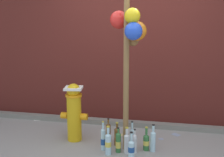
{
  "coord_description": "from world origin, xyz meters",
  "views": [
    {
      "loc": [
        0.67,
        -3.29,
        1.69
      ],
      "look_at": [
        -0.08,
        0.3,
        0.97
      ],
      "focal_mm": 45.99,
      "sensor_mm": 36.0,
      "label": 1
    }
  ],
  "objects_px": {
    "bottle_4": "(132,137)",
    "bottle_9": "(131,149)",
    "memorial_post": "(129,13)",
    "bottle_3": "(117,136)",
    "bottle_0": "(118,142)",
    "bottle_5": "(108,143)",
    "fire_hydrant": "(74,111)",
    "bottle_7": "(135,143)",
    "bottle_10": "(153,140)",
    "bottle_6": "(146,142)",
    "bottle_8": "(103,139)",
    "bottle_2": "(108,132)",
    "bottle_1": "(127,142)"
  },
  "relations": [
    {
      "from": "bottle_2",
      "to": "bottle_7",
      "type": "height_order",
      "value": "bottle_2"
    },
    {
      "from": "bottle_5",
      "to": "bottle_10",
      "type": "height_order",
      "value": "bottle_5"
    },
    {
      "from": "memorial_post",
      "to": "bottle_3",
      "type": "height_order",
      "value": "memorial_post"
    },
    {
      "from": "bottle_0",
      "to": "bottle_8",
      "type": "bearing_deg",
      "value": 173.23
    },
    {
      "from": "bottle_0",
      "to": "bottle_2",
      "type": "relative_size",
      "value": 0.95
    },
    {
      "from": "memorial_post",
      "to": "bottle_10",
      "type": "distance_m",
      "value": 1.68
    },
    {
      "from": "bottle_4",
      "to": "bottle_9",
      "type": "relative_size",
      "value": 1.03
    },
    {
      "from": "bottle_2",
      "to": "bottle_10",
      "type": "relative_size",
      "value": 0.96
    },
    {
      "from": "bottle_0",
      "to": "bottle_5",
      "type": "distance_m",
      "value": 0.15
    },
    {
      "from": "bottle_0",
      "to": "bottle_1",
      "type": "distance_m",
      "value": 0.11
    },
    {
      "from": "bottle_8",
      "to": "bottle_10",
      "type": "bearing_deg",
      "value": 8.38
    },
    {
      "from": "bottle_3",
      "to": "bottle_10",
      "type": "xyz_separation_m",
      "value": [
        0.5,
        -0.09,
        0.02
      ]
    },
    {
      "from": "memorial_post",
      "to": "bottle_1",
      "type": "xyz_separation_m",
      "value": [
        0.0,
        -0.11,
        -1.65
      ]
    },
    {
      "from": "fire_hydrant",
      "to": "bottle_7",
      "type": "height_order",
      "value": "fire_hydrant"
    },
    {
      "from": "bottle_7",
      "to": "bottle_9",
      "type": "distance_m",
      "value": 0.17
    },
    {
      "from": "bottle_4",
      "to": "memorial_post",
      "type": "bearing_deg",
      "value": -111.55
    },
    {
      "from": "memorial_post",
      "to": "bottle_7",
      "type": "xyz_separation_m",
      "value": [
        0.1,
        -0.08,
        -1.66
      ]
    },
    {
      "from": "bottle_4",
      "to": "bottle_9",
      "type": "xyz_separation_m",
      "value": [
        0.04,
        -0.36,
        -0.01
      ]
    },
    {
      "from": "memorial_post",
      "to": "bottle_9",
      "type": "height_order",
      "value": "memorial_post"
    },
    {
      "from": "bottle_1",
      "to": "bottle_3",
      "type": "xyz_separation_m",
      "value": [
        -0.17,
        0.22,
        -0.01
      ]
    },
    {
      "from": "bottle_4",
      "to": "bottle_6",
      "type": "bearing_deg",
      "value": -21.9
    },
    {
      "from": "fire_hydrant",
      "to": "bottle_3",
      "type": "height_order",
      "value": "fire_hydrant"
    },
    {
      "from": "bottle_7",
      "to": "bottle_9",
      "type": "bearing_deg",
      "value": -96.04
    },
    {
      "from": "bottle_3",
      "to": "bottle_2",
      "type": "bearing_deg",
      "value": 154.39
    },
    {
      "from": "bottle_4",
      "to": "bottle_5",
      "type": "distance_m",
      "value": 0.41
    },
    {
      "from": "bottle_8",
      "to": "bottle_9",
      "type": "height_order",
      "value": "bottle_8"
    },
    {
      "from": "bottle_3",
      "to": "bottle_4",
      "type": "xyz_separation_m",
      "value": [
        0.21,
        0.01,
        0.0
      ]
    },
    {
      "from": "fire_hydrant",
      "to": "bottle_1",
      "type": "distance_m",
      "value": 0.9
    },
    {
      "from": "bottle_3",
      "to": "bottle_5",
      "type": "xyz_separation_m",
      "value": [
        -0.06,
        -0.3,
        0.02
      ]
    },
    {
      "from": "memorial_post",
      "to": "bottle_1",
      "type": "relative_size",
      "value": 8.42
    },
    {
      "from": "bottle_1",
      "to": "bottle_9",
      "type": "relative_size",
      "value": 1.01
    },
    {
      "from": "fire_hydrant",
      "to": "bottle_4",
      "type": "height_order",
      "value": "fire_hydrant"
    },
    {
      "from": "bottle_6",
      "to": "bottle_9",
      "type": "bearing_deg",
      "value": -119.76
    },
    {
      "from": "fire_hydrant",
      "to": "bottle_2",
      "type": "bearing_deg",
      "value": 1.33
    },
    {
      "from": "bottle_2",
      "to": "fire_hydrant",
      "type": "bearing_deg",
      "value": -178.67
    },
    {
      "from": "fire_hydrant",
      "to": "bottle_6",
      "type": "xyz_separation_m",
      "value": [
        1.05,
        -0.13,
        -0.32
      ]
    },
    {
      "from": "bottle_0",
      "to": "bottle_6",
      "type": "distance_m",
      "value": 0.38
    },
    {
      "from": "fire_hydrant",
      "to": "bottle_3",
      "type": "bearing_deg",
      "value": -4.96
    },
    {
      "from": "fire_hydrant",
      "to": "bottle_3",
      "type": "relative_size",
      "value": 2.52
    },
    {
      "from": "bottle_2",
      "to": "bottle_7",
      "type": "xyz_separation_m",
      "value": [
        0.41,
        -0.25,
        -0.01
      ]
    },
    {
      "from": "bottle_8",
      "to": "bottle_9",
      "type": "xyz_separation_m",
      "value": [
        0.41,
        -0.17,
        -0.02
      ]
    },
    {
      "from": "bottle_10",
      "to": "bottle_3",
      "type": "bearing_deg",
      "value": 169.85
    },
    {
      "from": "bottle_5",
      "to": "bottle_9",
      "type": "distance_m",
      "value": 0.32
    },
    {
      "from": "bottle_0",
      "to": "bottle_9",
      "type": "height_order",
      "value": "bottle_9"
    },
    {
      "from": "fire_hydrant",
      "to": "bottle_5",
      "type": "distance_m",
      "value": 0.74
    },
    {
      "from": "bottle_2",
      "to": "memorial_post",
      "type": "bearing_deg",
      "value": -28.63
    },
    {
      "from": "bottle_6",
      "to": "bottle_9",
      "type": "distance_m",
      "value": 0.32
    },
    {
      "from": "memorial_post",
      "to": "bottle_7",
      "type": "bearing_deg",
      "value": -39.13
    },
    {
      "from": "bottle_1",
      "to": "bottle_7",
      "type": "relative_size",
      "value": 1.09
    },
    {
      "from": "bottle_4",
      "to": "bottle_10",
      "type": "bearing_deg",
      "value": -18.08
    }
  ]
}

